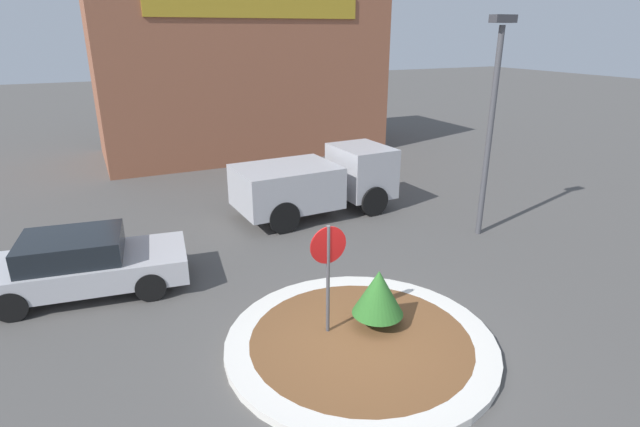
{
  "coord_description": "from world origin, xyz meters",
  "views": [
    {
      "loc": [
        -4.16,
        -6.97,
        5.66
      ],
      "look_at": [
        0.94,
        3.77,
        1.3
      ],
      "focal_mm": 28.0,
      "sensor_mm": 36.0,
      "label": 1
    }
  ],
  "objects_px": {
    "stop_sign": "(328,262)",
    "parked_sedan_silver": "(83,263)",
    "light_pole": "(492,112)",
    "utility_truck": "(317,181)"
  },
  "relations": [
    {
      "from": "utility_truck",
      "to": "parked_sedan_silver",
      "type": "distance_m",
      "value": 7.46
    },
    {
      "from": "parked_sedan_silver",
      "to": "light_pole",
      "type": "height_order",
      "value": "light_pole"
    },
    {
      "from": "light_pole",
      "to": "parked_sedan_silver",
      "type": "bearing_deg",
      "value": 173.85
    },
    {
      "from": "parked_sedan_silver",
      "to": "light_pole",
      "type": "distance_m",
      "value": 11.07
    },
    {
      "from": "light_pole",
      "to": "stop_sign",
      "type": "bearing_deg",
      "value": -155.7
    },
    {
      "from": "utility_truck",
      "to": "parked_sedan_silver",
      "type": "xyz_separation_m",
      "value": [
        -7.02,
        -2.48,
        -0.4
      ]
    },
    {
      "from": "stop_sign",
      "to": "utility_truck",
      "type": "bearing_deg",
      "value": 66.64
    },
    {
      "from": "stop_sign",
      "to": "parked_sedan_silver",
      "type": "relative_size",
      "value": 0.51
    },
    {
      "from": "stop_sign",
      "to": "light_pole",
      "type": "height_order",
      "value": "light_pole"
    },
    {
      "from": "stop_sign",
      "to": "light_pole",
      "type": "distance_m",
      "value": 7.3
    }
  ]
}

